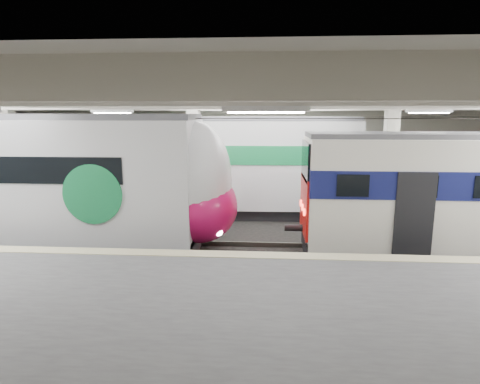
{
  "coord_description": "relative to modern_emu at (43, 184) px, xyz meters",
  "views": [
    {
      "loc": [
        0.03,
        -13.55,
        4.87
      ],
      "look_at": [
        -0.94,
        1.0,
        2.0
      ],
      "focal_mm": 30.0,
      "sensor_mm": 36.0,
      "label": 1
    }
  ],
  "objects": [
    {
      "name": "far_train",
      "position": [
        4.74,
        5.5,
        0.05
      ],
      "size": [
        14.93,
        3.33,
        4.71
      ],
      "rotation": [
        0.0,
        0.0,
        0.02
      ],
      "color": "silver",
      "rests_on": "ground"
    },
    {
      "name": "station_hall",
      "position": [
        7.94,
        -1.74,
        0.86
      ],
      "size": [
        36.0,
        24.0,
        5.75
      ],
      "color": "black",
      "rests_on": "ground"
    },
    {
      "name": "modern_emu",
      "position": [
        0.0,
        0.0,
        0.0
      ],
      "size": [
        15.26,
        3.15,
        4.85
      ],
      "color": "silver",
      "rests_on": "ground"
    }
  ]
}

